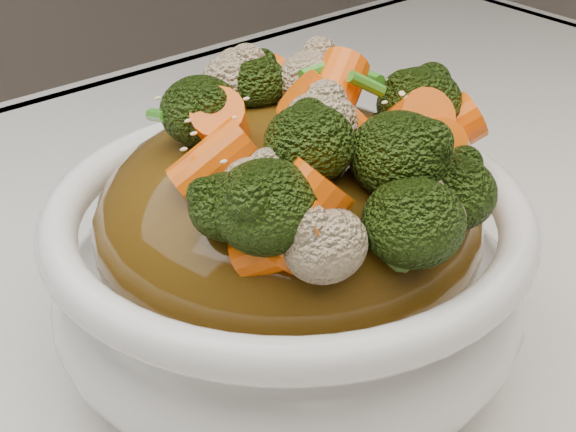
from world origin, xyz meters
TOP-DOWN VIEW (x-y plane):
  - bowl at (0.05, 0.02)m, footprint 0.29×0.29m
  - sauce_base at (0.05, 0.02)m, footprint 0.23×0.23m
  - carrots at (0.05, 0.02)m, footprint 0.23×0.23m
  - broccoli at (0.05, 0.02)m, footprint 0.23×0.23m
  - cauliflower at (0.05, 0.02)m, footprint 0.23×0.23m
  - scallions at (0.05, 0.02)m, footprint 0.17×0.17m
  - sesame_seeds at (0.05, 0.02)m, footprint 0.20×0.20m

SIDE VIEW (x-z plane):
  - bowl at x=0.05m, z-range 0.75..0.84m
  - sauce_base at x=0.05m, z-range 0.78..0.87m
  - cauliflower at x=0.05m, z-range 0.87..0.91m
  - broccoli at x=0.05m, z-range 0.87..0.91m
  - carrots at x=0.05m, z-range 0.86..0.92m
  - scallions at x=0.05m, z-range 0.88..0.90m
  - sesame_seeds at x=0.05m, z-range 0.89..0.90m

